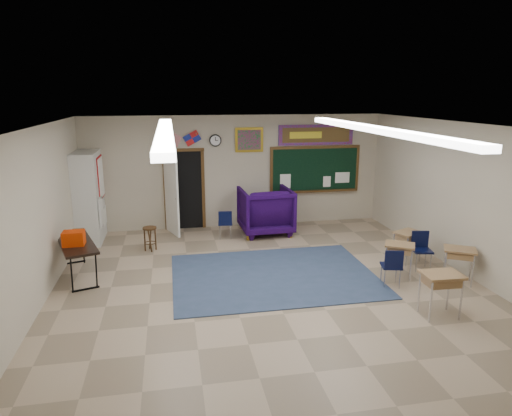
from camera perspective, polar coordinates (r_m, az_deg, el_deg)
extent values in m
plane|color=tan|center=(8.49, 2.11, -10.58)|extent=(9.00, 9.00, 0.00)
cube|color=#AFA48E|center=(12.31, -2.48, 4.56)|extent=(8.00, 0.04, 3.00)
cube|color=#AFA48E|center=(4.04, 17.27, -17.10)|extent=(8.00, 0.04, 3.00)
cube|color=#AFA48E|center=(8.11, -26.56, -2.03)|extent=(0.04, 9.00, 3.00)
cube|color=#AFA48E|center=(9.67, 25.99, 0.46)|extent=(0.04, 9.00, 3.00)
cube|color=beige|center=(7.73, 2.31, 10.06)|extent=(8.00, 9.00, 0.04)
cube|color=#344163|center=(9.24, 2.22, -8.38)|extent=(4.00, 3.00, 0.02)
cube|color=black|center=(12.26, -8.94, 2.22)|extent=(0.95, 0.04, 2.10)
cube|color=white|center=(11.83, -10.54, 1.62)|extent=(0.35, 0.86, 2.05)
cube|color=#523517|center=(12.78, 7.38, 4.81)|extent=(2.55, 0.05, 1.30)
cube|color=black|center=(12.76, 7.40, 4.80)|extent=(2.40, 0.03, 1.15)
cube|color=#523517|center=(12.83, 7.38, 2.12)|extent=(2.40, 0.12, 0.04)
cube|color=red|center=(12.66, 7.52, 9.06)|extent=(2.10, 0.04, 0.55)
cube|color=brown|center=(12.65, 7.54, 9.05)|extent=(1.90, 0.03, 0.40)
cube|color=olive|center=(12.22, -0.86, 8.52)|extent=(0.75, 0.05, 0.65)
cube|color=#A51466|center=(12.21, -0.85, 8.52)|extent=(0.62, 0.03, 0.52)
cylinder|color=black|center=(12.10, -5.11, 8.41)|extent=(0.32, 0.05, 0.32)
cylinder|color=white|center=(12.08, -5.10, 8.40)|extent=(0.26, 0.02, 0.26)
cube|color=silver|center=(11.79, -20.17, 1.29)|extent=(0.55, 1.25, 2.20)
imported|color=#1B0535|center=(11.80, 1.20, -0.32)|extent=(1.33, 1.36, 1.20)
cube|color=#A07A4A|center=(9.43, 17.56, -4.41)|extent=(0.70, 0.64, 0.04)
cube|color=brown|center=(9.46, 17.51, -4.95)|extent=(0.60, 0.55, 0.11)
cube|color=#A07A4A|center=(10.28, 18.50, -2.93)|extent=(0.69, 0.62, 0.04)
cube|color=brown|center=(10.31, 18.46, -3.43)|extent=(0.59, 0.53, 0.11)
cube|color=#A07A4A|center=(7.97, 22.25, -7.73)|extent=(0.64, 0.49, 0.04)
cube|color=brown|center=(8.01, 22.18, -8.42)|extent=(0.55, 0.41, 0.12)
cube|color=#A07A4A|center=(9.51, 24.16, -4.76)|extent=(0.71, 0.66, 0.04)
cube|color=brown|center=(9.54, 24.11, -5.31)|extent=(0.61, 0.57, 0.11)
cube|color=black|center=(9.65, -21.59, -4.02)|extent=(1.11, 1.86, 0.05)
cube|color=#C13003|center=(9.37, -21.83, -3.53)|extent=(0.39, 0.29, 0.27)
cylinder|color=#432E14|center=(10.76, -13.17, -2.46)|extent=(0.32, 0.32, 0.04)
torus|color=#432E14|center=(10.87, -13.07, -4.25)|extent=(0.26, 0.26, 0.02)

